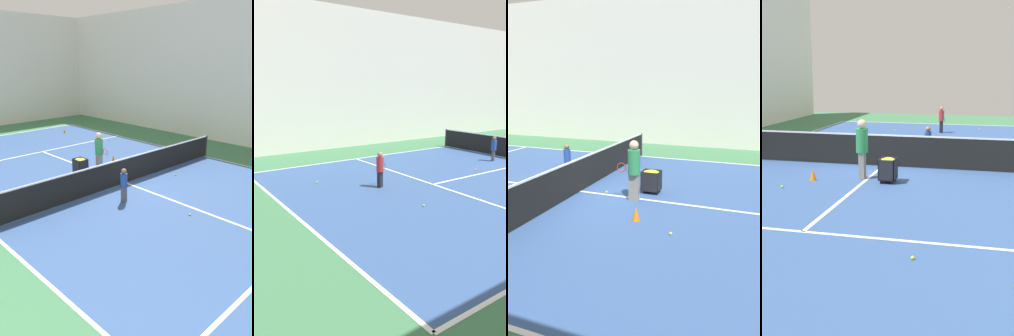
# 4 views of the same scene
# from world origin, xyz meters

# --- Properties ---
(line_baseline_near) EXTENTS (11.26, 0.10, 0.00)m
(line_baseline_near) POSITION_xyz_m (0.00, -11.98, 0.01)
(line_baseline_near) COLOR white
(line_baseline_near) RESTS_ON ground
(line_sideline_left) EXTENTS (0.10, 23.96, 0.00)m
(line_sideline_left) POSITION_xyz_m (-5.63, 0.00, 0.01)
(line_sideline_left) COLOR white
(line_sideline_left) RESTS_ON ground
(line_service_near) EXTENTS (11.26, 0.10, 0.00)m
(line_service_near) POSITION_xyz_m (0.00, -6.59, 0.01)
(line_service_near) COLOR white
(line_service_near) RESTS_ON ground
(hall_enclosure_left) EXTENTS (0.15, 31.03, 8.06)m
(hall_enclosure_left) POSITION_xyz_m (-9.09, 0.00, 4.03)
(hall_enclosure_left) COLOR silver
(hall_enclosure_left) RESTS_ON ground
(player_near_baseline) EXTENTS (0.41, 0.57, 1.32)m
(player_near_baseline) POSITION_xyz_m (-0.84, -8.42, 0.75)
(player_near_baseline) COLOR black
(player_near_baseline) RESTS_ON ground
(child_midcourt) EXTENTS (0.32, 0.32, 1.23)m
(child_midcourt) POSITION_xyz_m (-1.31, -1.26, 0.70)
(child_midcourt) COLOR #4C4C56
(child_midcourt) RESTS_ON ground
(tennis_ball_0) EXTENTS (0.07, 0.07, 0.07)m
(tennis_ball_0) POSITION_xyz_m (1.58, -8.49, 0.04)
(tennis_ball_0) COLOR yellow
(tennis_ball_0) RESTS_ON ground
(tennis_ball_4) EXTENTS (0.07, 0.07, 0.07)m
(tennis_ball_4) POSITION_xyz_m (-0.53, -3.52, 0.04)
(tennis_ball_4) COLOR yellow
(tennis_ball_4) RESTS_ON ground
(tennis_ball_9) EXTENTS (0.07, 0.07, 0.07)m
(tennis_ball_9) POSITION_xyz_m (-2.67, -10.08, 0.04)
(tennis_ball_9) COLOR yellow
(tennis_ball_9) RESTS_ON ground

